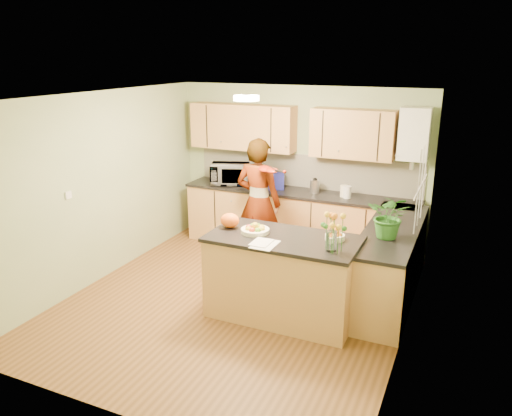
% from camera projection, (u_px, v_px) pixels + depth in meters
% --- Properties ---
extents(floor, '(4.50, 4.50, 0.00)m').
position_uv_depth(floor, '(237.00, 301.00, 6.22)').
color(floor, brown).
rests_on(floor, ground).
extents(ceiling, '(4.00, 4.50, 0.02)m').
position_uv_depth(ceiling, '(235.00, 96.00, 5.48)').
color(ceiling, white).
rests_on(ceiling, wall_back).
extents(wall_back, '(4.00, 0.02, 2.50)m').
position_uv_depth(wall_back, '(300.00, 167.00, 7.81)').
color(wall_back, '#8A9F72').
rests_on(wall_back, floor).
extents(wall_front, '(4.00, 0.02, 2.50)m').
position_uv_depth(wall_front, '(109.00, 282.00, 3.88)').
color(wall_front, '#8A9F72').
rests_on(wall_front, floor).
extents(wall_left, '(0.02, 4.50, 2.50)m').
position_uv_depth(wall_left, '(101.00, 187.00, 6.62)').
color(wall_left, '#8A9F72').
rests_on(wall_left, floor).
extents(wall_right, '(0.02, 4.50, 2.50)m').
position_uv_depth(wall_right, '(412.00, 228.00, 5.07)').
color(wall_right, '#8A9F72').
rests_on(wall_right, floor).
extents(back_counter, '(3.64, 0.62, 0.94)m').
position_uv_depth(back_counter, '(298.00, 221.00, 7.74)').
color(back_counter, '#BF7E4C').
rests_on(back_counter, floor).
extents(right_counter, '(0.62, 2.24, 0.94)m').
position_uv_depth(right_counter, '(391.00, 263.00, 6.16)').
color(right_counter, '#BF7E4C').
rests_on(right_counter, floor).
extents(splashback, '(3.60, 0.02, 0.52)m').
position_uv_depth(splashback, '(305.00, 171.00, 7.77)').
color(splashback, white).
rests_on(splashback, back_counter).
extents(upper_cabinets, '(3.20, 0.34, 0.70)m').
position_uv_depth(upper_cabinets, '(286.00, 130.00, 7.55)').
color(upper_cabinets, '#BF7E4C').
rests_on(upper_cabinets, wall_back).
extents(boiler, '(0.40, 0.30, 0.86)m').
position_uv_depth(boiler, '(414.00, 134.00, 6.82)').
color(boiler, white).
rests_on(boiler, wall_back).
extents(window_right, '(0.01, 1.30, 1.05)m').
position_uv_depth(window_right, '(421.00, 186.00, 5.51)').
color(window_right, white).
rests_on(window_right, wall_right).
extents(light_switch, '(0.02, 0.09, 0.09)m').
position_uv_depth(light_switch, '(68.00, 195.00, 6.08)').
color(light_switch, white).
rests_on(light_switch, wall_left).
extents(ceiling_lamp, '(0.30, 0.30, 0.07)m').
position_uv_depth(ceiling_lamp, '(246.00, 98.00, 5.75)').
color(ceiling_lamp, '#FFEABF').
rests_on(ceiling_lamp, ceiling).
extents(peninsula_island, '(1.71, 0.87, 0.98)m').
position_uv_depth(peninsula_island, '(283.00, 277.00, 5.75)').
color(peninsula_island, '#BF7E4C').
rests_on(peninsula_island, floor).
extents(fruit_dish, '(0.33, 0.33, 0.11)m').
position_uv_depth(fruit_dish, '(255.00, 229.00, 5.72)').
color(fruit_dish, '#FAF0C8').
rests_on(fruit_dish, peninsula_island).
extents(orange_bowl, '(0.22, 0.22, 0.13)m').
position_uv_depth(orange_bowl, '(335.00, 235.00, 5.50)').
color(orange_bowl, '#FAF0C8').
rests_on(orange_bowl, peninsula_island).
extents(flower_vase, '(0.26, 0.26, 0.48)m').
position_uv_depth(flower_vase, '(332.00, 222.00, 5.12)').
color(flower_vase, silver).
rests_on(flower_vase, peninsula_island).
extents(orange_bag, '(0.25, 0.22, 0.17)m').
position_uv_depth(orange_bag, '(230.00, 220.00, 5.89)').
color(orange_bag, orange).
rests_on(orange_bag, peninsula_island).
extents(papers, '(0.24, 0.33, 0.01)m').
position_uv_depth(papers, '(265.00, 244.00, 5.38)').
color(papers, white).
rests_on(papers, peninsula_island).
extents(violinist, '(0.70, 0.48, 1.85)m').
position_uv_depth(violinist, '(258.00, 203.00, 7.08)').
color(violinist, tan).
rests_on(violinist, floor).
extents(violin, '(0.65, 0.57, 0.16)m').
position_uv_depth(violin, '(266.00, 169.00, 6.65)').
color(violin, '#550B05').
rests_on(violin, violinist).
extents(microwave, '(0.70, 0.59, 0.33)m').
position_uv_depth(microwave, '(230.00, 174.00, 7.99)').
color(microwave, white).
rests_on(microwave, back_counter).
extents(blue_box, '(0.38, 0.33, 0.25)m').
position_uv_depth(blue_box, '(274.00, 181.00, 7.73)').
color(blue_box, navy).
rests_on(blue_box, back_counter).
extents(kettle, '(0.14, 0.14, 0.27)m').
position_uv_depth(kettle, '(315.00, 186.00, 7.50)').
color(kettle, '#BABABF').
rests_on(kettle, back_counter).
extents(jar_cream, '(0.12, 0.12, 0.17)m').
position_uv_depth(jar_cream, '(344.00, 191.00, 7.30)').
color(jar_cream, '#FAF0C8').
rests_on(jar_cream, back_counter).
extents(jar_white, '(0.15, 0.15, 0.18)m').
position_uv_depth(jar_white, '(347.00, 192.00, 7.23)').
color(jar_white, white).
rests_on(jar_white, back_counter).
extents(potted_plant, '(0.50, 0.44, 0.52)m').
position_uv_depth(potted_plant, '(390.00, 216.00, 5.61)').
color(potted_plant, '#2B6822').
rests_on(potted_plant, right_counter).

